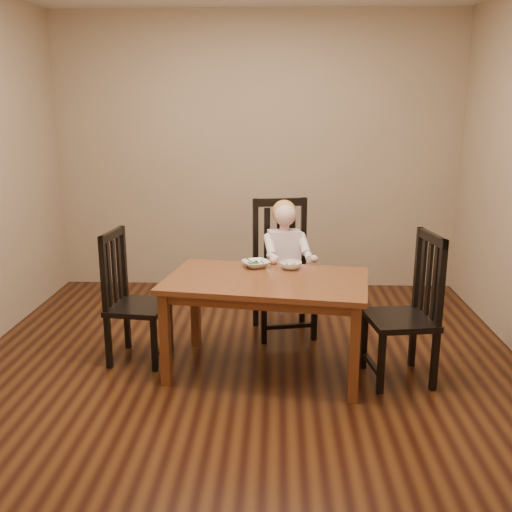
{
  "coord_description": "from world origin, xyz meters",
  "views": [
    {
      "loc": [
        0.22,
        -3.72,
        1.76
      ],
      "look_at": [
        0.06,
        0.25,
        0.75
      ],
      "focal_mm": 40.0,
      "sensor_mm": 36.0,
      "label": 1
    }
  ],
  "objects_px": {
    "dining_table": "(266,289)",
    "bowl_veg": "(291,265)",
    "chair_left": "(132,299)",
    "bowl_peas": "(256,264)",
    "chair_right": "(408,311)",
    "chair_child": "(283,270)",
    "toddler": "(285,254)"
  },
  "relations": [
    {
      "from": "dining_table",
      "to": "bowl_veg",
      "type": "xyz_separation_m",
      "value": [
        0.17,
        0.24,
        0.1
      ]
    },
    {
      "from": "chair_left",
      "to": "bowl_peas",
      "type": "height_order",
      "value": "chair_left"
    },
    {
      "from": "chair_left",
      "to": "chair_right",
      "type": "relative_size",
      "value": 0.95
    },
    {
      "from": "dining_table",
      "to": "chair_right",
      "type": "bearing_deg",
      "value": -5.45
    },
    {
      "from": "chair_right",
      "to": "chair_left",
      "type": "bearing_deg",
      "value": 74.15
    },
    {
      "from": "chair_child",
      "to": "toddler",
      "type": "relative_size",
      "value": 1.9
    },
    {
      "from": "bowl_veg",
      "to": "chair_right",
      "type": "bearing_deg",
      "value": -23.23
    },
    {
      "from": "dining_table",
      "to": "bowl_peas",
      "type": "distance_m",
      "value": 0.31
    },
    {
      "from": "dining_table",
      "to": "bowl_veg",
      "type": "height_order",
      "value": "bowl_veg"
    },
    {
      "from": "bowl_veg",
      "to": "dining_table",
      "type": "bearing_deg",
      "value": -124.53
    },
    {
      "from": "chair_child",
      "to": "bowl_veg",
      "type": "relative_size",
      "value": 6.75
    },
    {
      "from": "bowl_peas",
      "to": "dining_table",
      "type": "bearing_deg",
      "value": -73.13
    },
    {
      "from": "bowl_peas",
      "to": "bowl_veg",
      "type": "distance_m",
      "value": 0.25
    },
    {
      "from": "chair_child",
      "to": "bowl_peas",
      "type": "relative_size",
      "value": 5.71
    },
    {
      "from": "dining_table",
      "to": "toddler",
      "type": "bearing_deg",
      "value": 79.69
    },
    {
      "from": "chair_right",
      "to": "toddler",
      "type": "xyz_separation_m",
      "value": [
        -0.81,
        0.79,
        0.18
      ]
    },
    {
      "from": "dining_table",
      "to": "chair_left",
      "type": "bearing_deg",
      "value": 170.98
    },
    {
      "from": "bowl_peas",
      "to": "chair_child",
      "type": "bearing_deg",
      "value": 67.31
    },
    {
      "from": "chair_right",
      "to": "bowl_veg",
      "type": "relative_size",
      "value": 6.27
    },
    {
      "from": "chair_left",
      "to": "toddler",
      "type": "xyz_separation_m",
      "value": [
        1.09,
        0.55,
        0.21
      ]
    },
    {
      "from": "toddler",
      "to": "bowl_veg",
      "type": "xyz_separation_m",
      "value": [
        0.04,
        -0.46,
        0.03
      ]
    },
    {
      "from": "toddler",
      "to": "bowl_peas",
      "type": "distance_m",
      "value": 0.48
    },
    {
      "from": "chair_left",
      "to": "toddler",
      "type": "distance_m",
      "value": 1.24
    },
    {
      "from": "bowl_peas",
      "to": "bowl_veg",
      "type": "height_order",
      "value": "bowl_veg"
    },
    {
      "from": "toddler",
      "to": "bowl_veg",
      "type": "relative_size",
      "value": 3.56
    },
    {
      "from": "chair_child",
      "to": "bowl_peas",
      "type": "xyz_separation_m",
      "value": [
        -0.2,
        -0.48,
        0.18
      ]
    },
    {
      "from": "chair_child",
      "to": "chair_right",
      "type": "distance_m",
      "value": 1.18
    },
    {
      "from": "toddler",
      "to": "bowl_veg",
      "type": "distance_m",
      "value": 0.46
    },
    {
      "from": "chair_left",
      "to": "bowl_veg",
      "type": "xyz_separation_m",
      "value": [
        1.13,
        0.09,
        0.24
      ]
    },
    {
      "from": "bowl_veg",
      "to": "chair_child",
      "type": "bearing_deg",
      "value": 95.49
    },
    {
      "from": "dining_table",
      "to": "chair_left",
      "type": "height_order",
      "value": "chair_left"
    },
    {
      "from": "chair_left",
      "to": "toddler",
      "type": "bearing_deg",
      "value": 123.46
    }
  ]
}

